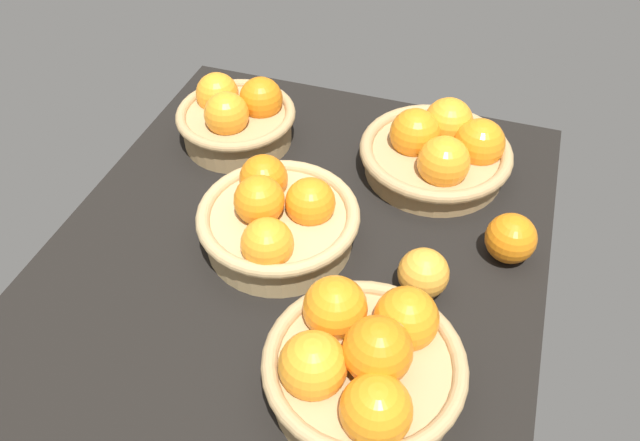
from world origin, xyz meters
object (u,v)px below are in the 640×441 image
object	(u,v)px
basket_near_left	(363,363)
basket_center	(277,220)
basket_near_right	(439,151)
loose_orange_back_gap	(423,273)
loose_orange_front_gap	(511,238)
basket_far_right	(236,117)

from	to	relation	value
basket_near_left	basket_center	bearing A→B (deg)	42.89
basket_near_right	loose_orange_back_gap	world-z (taller)	basket_near_right
loose_orange_front_gap	loose_orange_back_gap	distance (cm)	14.73
basket_center	basket_near_right	xyz separation A→B (cm)	(24.17, -19.25, -0.57)
basket_near_left	loose_orange_back_gap	world-z (taller)	basket_near_left
basket_far_right	basket_near_left	bearing A→B (deg)	-140.43
basket_near_right	loose_orange_back_gap	distance (cm)	26.57
basket_far_right	basket_near_right	bearing A→B (deg)	-85.98
basket_near_right	basket_center	bearing A→B (deg)	141.47
basket_near_right	basket_near_left	bearing A→B (deg)	178.69
basket_center	loose_orange_back_gap	distance (cm)	22.21
basket_near_right	basket_far_right	bearing A→B (deg)	94.02
basket_center	basket_near_left	world-z (taller)	basket_near_left
basket_far_right	basket_near_left	world-z (taller)	basket_near_left
basket_center	loose_orange_front_gap	size ratio (longest dim) A/B	3.22
basket_far_right	loose_orange_back_gap	distance (cm)	44.91
basket_far_right	loose_orange_back_gap	bearing A→B (deg)	-122.23
basket_center	basket_near_left	bearing A→B (deg)	-137.11
basket_center	basket_near_left	xyz separation A→B (cm)	(-19.64, -18.24, 0.66)
basket_center	basket_near_right	size ratio (longest dim) A/B	0.94
basket_center	loose_orange_front_gap	world-z (taller)	basket_center
basket_center	loose_orange_back_gap	world-z (taller)	basket_center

